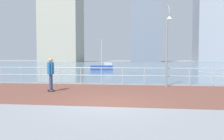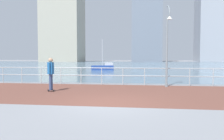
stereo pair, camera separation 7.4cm
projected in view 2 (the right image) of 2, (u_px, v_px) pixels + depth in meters
The scene contains 10 objects.
ground at pixel (137, 66), 48.64m from camera, with size 220.00×220.00×0.00m, color gray.
brick_paving at pixel (117, 93), 11.84m from camera, with size 28.00×6.87×0.01m, color brown.
harbor_water at pixel (138, 64), 59.76m from camera, with size 180.00×88.00×0.00m, color slate.
waterfront_railing at pixel (123, 73), 15.20m from camera, with size 25.25×0.06×1.12m.
lamppost at pixel (168, 42), 13.96m from camera, with size 0.36×0.81×4.89m.
skateboarder at pixel (51, 71), 12.20m from camera, with size 0.40×0.55×1.76m.
sailboat_white at pixel (103, 67), 33.18m from camera, with size 3.24×1.91×4.35m.
tower_glass at pixel (214, 17), 104.64m from camera, with size 14.21×13.81×41.69m.
tower_beige at pixel (147, 15), 97.64m from camera, with size 12.05×13.18×40.92m.
tower_slate at pixel (63, 20), 99.85m from camera, with size 16.32×13.48×37.05m.
Camera 2 is at (1.34, -8.88, 1.78)m, focal length 37.56 mm.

